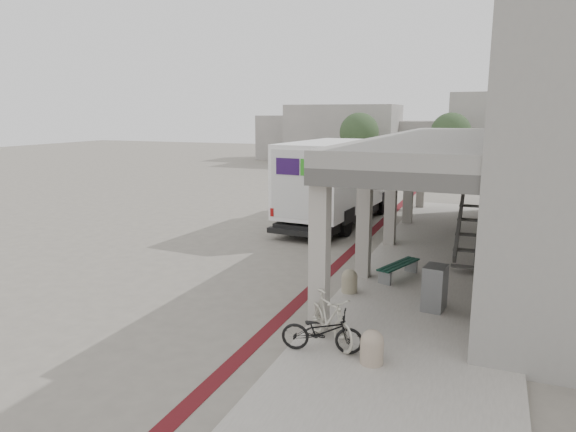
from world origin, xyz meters
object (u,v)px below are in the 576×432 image
at_px(fedex_truck, 338,180).
at_px(bicycle_black, 322,331).
at_px(utility_cabinet, 435,288).
at_px(bicycle_cream, 329,318).
at_px(bench, 399,268).

distance_m(fedex_truck, bicycle_black, 12.85).
xyz_separation_m(utility_cabinet, bicycle_cream, (-1.80, -2.68, -0.01)).
relative_size(bench, bicycle_black, 1.12).
bearing_deg(bicycle_cream, bicycle_black, -138.81).
bearing_deg(bicycle_cream, bench, 34.16).
xyz_separation_m(fedex_truck, bench, (3.90, -7.12, -1.50)).
bearing_deg(bicycle_black, fedex_truck, 4.38).
relative_size(fedex_truck, bench, 4.77).
xyz_separation_m(bench, utility_cabinet, (1.21, -2.09, 0.24)).
relative_size(bicycle_black, bicycle_cream, 0.92).
relative_size(fedex_truck, bicycle_black, 5.34).
xyz_separation_m(bicycle_black, bicycle_cream, (0.00, 0.44, 0.11)).
bearing_deg(fedex_truck, bench, -56.69).
distance_m(utility_cabinet, bicycle_cream, 3.23).
distance_m(fedex_truck, bench, 8.26).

